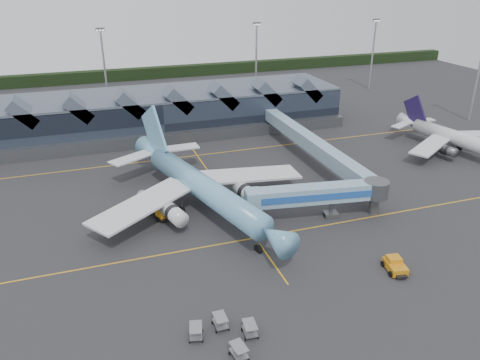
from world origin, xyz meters
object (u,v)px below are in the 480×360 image
object	(u,v)px
jet_bridge	(327,194)
regional_jet	(454,137)
pushback_tug	(395,265)
main_airliner	(199,185)
fuel_truck	(153,204)

from	to	relation	value
jet_bridge	regional_jet	bearing A→B (deg)	32.16
jet_bridge	pushback_tug	size ratio (longest dim) A/B	5.45
jet_bridge	main_airliner	bearing A→B (deg)	160.18
pushback_tug	jet_bridge	bearing A→B (deg)	106.36
fuel_truck	pushback_tug	bearing A→B (deg)	-64.99
fuel_truck	pushback_tug	xyz separation A→B (m)	(27.75, -26.54, -0.83)
regional_jet	fuel_truck	bearing A→B (deg)	174.82
regional_jet	main_airliner	bearing A→B (deg)	176.16
pushback_tug	regional_jet	bearing A→B (deg)	51.22
main_airliner	pushback_tug	distance (m)	33.03
jet_bridge	pushback_tug	bearing A→B (deg)	-75.29
jet_bridge	pushback_tug	xyz separation A→B (m)	(1.75, -16.09, -3.39)
regional_jet	pushback_tug	bearing A→B (deg)	-150.41
regional_jet	fuel_truck	distance (m)	67.07
regional_jet	jet_bridge	bearing A→B (deg)	-167.82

